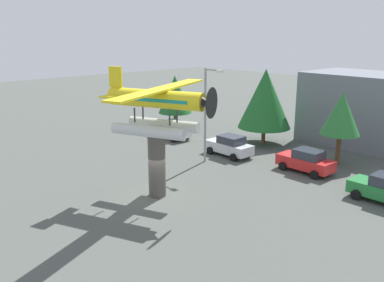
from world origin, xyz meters
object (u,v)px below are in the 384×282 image
Objects in this scene: tree_east at (265,99)px; tree_center_back at (341,114)px; floatplane_monument at (157,107)px; streetlight_primary at (207,108)px; storefront_building at (374,110)px; car_near_white at (171,129)px; car_mid_silver at (229,146)px; car_far_red at (306,161)px; display_pedestal at (157,165)px; tree_west at (175,94)px.

tree_east is 1.20× the size of tree_center_back.
floatplane_monument is at bearing -76.94° from tree_east.
streetlight_primary reaches higher than storefront_building.
floatplane_monument reaches higher than tree_center_back.
car_mid_silver is (7.88, -0.19, 0.00)m from car_near_white.
streetlight_primary reaches higher than car_near_white.
car_far_red is 0.60× the size of tree_east.
car_far_red is at bearing -29.72° from tree_east.
streetlight_primary is at bearing 89.16° from car_mid_silver.
car_near_white is at bearing -140.36° from storefront_building.
display_pedestal is at bearing -107.45° from tree_center_back.
car_near_white is 0.73× the size of tree_center_back.
storefront_building is at bearing -118.23° from car_mid_silver.
floatplane_monument is at bearing 106.90° from car_mid_silver.
floatplane_monument reaches higher than car_far_red.
floatplane_monument is (0.12, 0.05, 3.73)m from display_pedestal.
streetlight_primary is at bearing 160.09° from car_near_white.
streetlight_primary is at bearing -86.61° from tree_east.
tree_center_back reaches higher than car_near_white.
streetlight_primary is at bearing -136.17° from tree_center_back.
tree_east is (-7.22, 4.12, 3.37)m from car_far_red.
car_mid_silver is (-2.87, 9.90, -1.17)m from display_pedestal.
storefront_building is at bearing 66.10° from streetlight_primary.
tree_west is 1.00× the size of tree_center_back.
streetlight_primary is (7.84, -2.84, 3.49)m from car_near_white.
streetlight_primary is at bearing -27.44° from tree_west.
floatplane_monument is 2.37× the size of car_far_red.
tree_east is at bearing 174.72° from tree_center_back.
tree_west is (-10.09, 5.24, -0.54)m from streetlight_primary.
car_near_white is (-10.87, 10.04, -4.90)m from floatplane_monument.
tree_east reaches higher than car_far_red.
floatplane_monument is 2.37× the size of car_mid_silver.
car_mid_silver is at bearing 83.24° from floatplane_monument.
tree_east is (-3.38, 15.13, 2.20)m from display_pedestal.
car_mid_silver is at bearing -118.23° from storefront_building.
car_near_white is at bearing 160.09° from streetlight_primary.
tree_center_back is (0.68, 3.39, 3.20)m from car_far_red.
streetlight_primary is (-2.91, 7.26, 2.32)m from display_pedestal.
car_mid_silver is 0.35× the size of storefront_building.
floatplane_monument is 18.19m from tree_west.
floatplane_monument is at bearing 71.22° from car_far_red.
floatplane_monument is 15.59m from car_near_white.
tree_east is (-0.47, 7.87, -0.12)m from streetlight_primary.
tree_west is 17.63m from tree_center_back.
tree_center_back is (7.40, 4.49, 3.20)m from car_mid_silver.
car_far_red is 0.56× the size of streetlight_primary.
display_pedestal is 3.73m from floatplane_monument.
tree_west is at bearing -14.35° from car_mid_silver.
display_pedestal is 0.71× the size of tree_west.
streetlight_primary reaches higher than display_pedestal.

